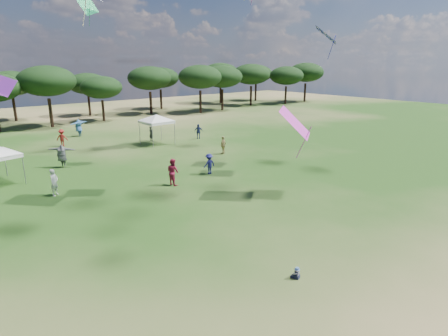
# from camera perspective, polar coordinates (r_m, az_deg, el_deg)

# --- Properties ---
(ground) EXTENTS (140.00, 140.00, 0.00)m
(ground) POSITION_cam_1_polar(r_m,az_deg,el_deg) (14.20, 16.89, -19.23)
(ground) COLOR #244815
(ground) RESTS_ON ground
(tree_line) EXTENTS (108.78, 17.63, 7.77)m
(tree_line) POSITION_cam_1_polar(r_m,az_deg,el_deg) (54.91, -27.14, 11.55)
(tree_line) COLOR black
(tree_line) RESTS_ON ground
(tent_right) EXTENTS (5.42, 5.42, 3.28)m
(tent_right) POSITION_cam_1_polar(r_m,az_deg,el_deg) (37.72, -10.28, 7.83)
(tent_right) COLOR gray
(tent_right) RESTS_ON ground
(toddler) EXTENTS (0.34, 0.37, 0.46)m
(toddler) POSITION_cam_1_polar(r_m,az_deg,el_deg) (15.13, 11.00, -15.49)
(toddler) COLOR #161932
(toddler) RESTS_ON ground
(festival_crowd) EXTENTS (27.38, 22.33, 1.93)m
(festival_crowd) POSITION_cam_1_polar(r_m,az_deg,el_deg) (33.12, -22.41, 2.31)
(festival_crowd) COLOR #161F4D
(festival_crowd) RESTS_ON ground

